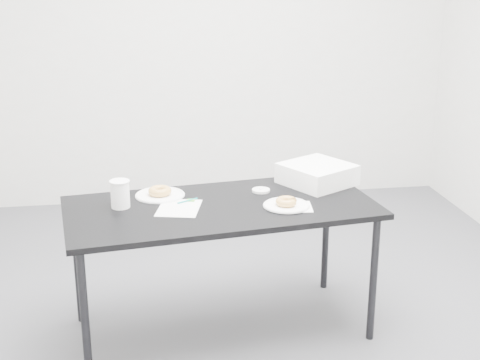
{
  "coord_description": "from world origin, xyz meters",
  "views": [
    {
      "loc": [
        -0.49,
        -3.26,
        1.85
      ],
      "look_at": [
        0.01,
        0.02,
        0.78
      ],
      "focal_mm": 50.0,
      "sensor_mm": 36.0,
      "label": 1
    }
  ],
  "objects": [
    {
      "name": "donut_far",
      "position": [
        -0.4,
        0.05,
        0.73
      ],
      "size": [
        0.12,
        0.12,
        0.04
      ],
      "primitive_type": "torus",
      "rotation": [
        0.0,
        0.0,
        -0.02
      ],
      "color": "#BC793B",
      "rests_on": "plate_far"
    },
    {
      "name": "coffee_cup",
      "position": [
        -0.6,
        -0.09,
        0.77
      ],
      "size": [
        0.09,
        0.09,
        0.14
      ],
      "primitive_type": "cylinder",
      "color": "white",
      "rests_on": "table"
    },
    {
      "name": "table",
      "position": [
        -0.11,
        -0.14,
        0.65
      ],
      "size": [
        1.62,
        0.92,
        0.7
      ],
      "rotation": [
        0.0,
        0.0,
        0.13
      ],
      "color": "black",
      "rests_on": "floor"
    },
    {
      "name": "donut_near",
      "position": [
        0.21,
        -0.21,
        0.73
      ],
      "size": [
        0.13,
        0.13,
        0.04
      ],
      "primitive_type": "torus",
      "rotation": [
        0.0,
        0.0,
        -0.26
      ],
      "color": "#BC793B",
      "rests_on": "plate_near"
    },
    {
      "name": "napkin",
      "position": [
        0.25,
        -0.22,
        0.71
      ],
      "size": [
        0.18,
        0.18,
        0.0
      ],
      "primitive_type": "cube",
      "rotation": [
        0.0,
        0.0,
        -0.13
      ],
      "color": "white",
      "rests_on": "table"
    },
    {
      "name": "pen",
      "position": [
        -0.27,
        -0.06,
        0.71
      ],
      "size": [
        0.11,
        0.07,
        0.01
      ],
      "primitive_type": "cylinder",
      "rotation": [
        0.0,
        1.57,
        0.51
      ],
      "color": "#0C8585",
      "rests_on": "scorecard"
    },
    {
      "name": "floor",
      "position": [
        0.0,
        0.0,
        0.0
      ],
      "size": [
        4.0,
        4.0,
        0.0
      ],
      "primitive_type": "plane",
      "color": "#46464B",
      "rests_on": "ground"
    },
    {
      "name": "cup_lid",
      "position": [
        0.13,
        0.04,
        0.71
      ],
      "size": [
        0.09,
        0.09,
        0.01
      ],
      "primitive_type": "cylinder",
      "color": "white",
      "rests_on": "table"
    },
    {
      "name": "logo_patch",
      "position": [
        -0.25,
        -0.05,
        0.71
      ],
      "size": [
        0.05,
        0.05,
        0.0
      ],
      "primitive_type": "cube",
      "rotation": [
        0.0,
        0.0,
        -0.24
      ],
      "color": "green",
      "rests_on": "scorecard"
    },
    {
      "name": "scorecard",
      "position": [
        -0.32,
        -0.15,
        0.7
      ],
      "size": [
        0.25,
        0.29,
        0.0
      ],
      "primitive_type": "cube",
      "rotation": [
        0.0,
        0.0,
        -0.24
      ],
      "color": "white",
      "rests_on": "table"
    },
    {
      "name": "plate_far",
      "position": [
        -0.4,
        0.05,
        0.71
      ],
      "size": [
        0.26,
        0.26,
        0.01
      ],
      "primitive_type": "cylinder",
      "color": "white",
      "rests_on": "table"
    },
    {
      "name": "bakery_box",
      "position": [
        0.46,
        0.12,
        0.76
      ],
      "size": [
        0.45,
        0.45,
        0.11
      ],
      "primitive_type": "cube",
      "rotation": [
        0.0,
        0.0,
        0.53
      ],
      "color": "white",
      "rests_on": "table"
    },
    {
      "name": "wall_back",
      "position": [
        0.0,
        2.0,
        1.35
      ],
      "size": [
        4.0,
        0.02,
        2.7
      ],
      "primitive_type": "cube",
      "color": "silver",
      "rests_on": "floor"
    },
    {
      "name": "plate_near",
      "position": [
        0.21,
        -0.21,
        0.71
      ],
      "size": [
        0.23,
        0.23,
        0.01
      ],
      "primitive_type": "cylinder",
      "color": "white",
      "rests_on": "napkin"
    }
  ]
}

